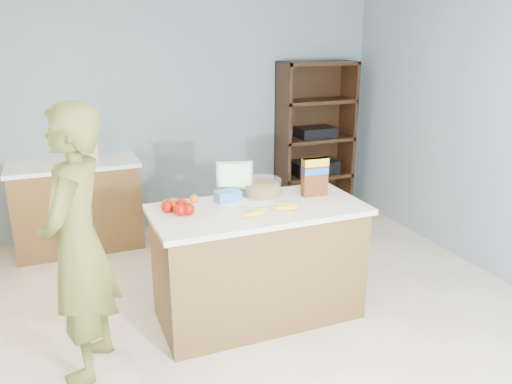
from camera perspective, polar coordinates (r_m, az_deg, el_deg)
name	(u,v)px	position (r m, az deg, el deg)	size (l,w,h in m)	color
floor	(274,335)	(3.81, 2.04, -16.00)	(4.50, 5.00, 0.02)	beige
walls	(277,110)	(3.20, 2.37, 9.36)	(4.52, 5.02, 2.51)	gray
counter_peninsula	(258,267)	(3.84, 0.28, -8.54)	(1.56, 0.76, 0.90)	brown
back_cabinet	(78,205)	(5.36, -19.68, -1.42)	(1.24, 0.62, 0.90)	brown
shelving_unit	(313,141)	(6.09, 6.55, 5.82)	(0.90, 0.40, 1.80)	black
person	(78,246)	(3.25, -19.68, -5.79)	(0.64, 0.42, 1.75)	brown
knife_block	(91,150)	(5.15, -18.33, 4.54)	(0.12, 0.10, 0.31)	tan
envelopes	(248,203)	(3.73, -0.90, -1.26)	(0.41, 0.23, 0.00)	white
bananas	(271,210)	(3.54, 1.72, -2.03)	(0.46, 0.18, 0.04)	yellow
apples	(179,208)	(3.55, -8.77, -1.77)	(0.22, 0.19, 0.09)	#960A02
oranges	(179,203)	(3.69, -8.84, -1.24)	(0.28, 0.18, 0.06)	orange
blue_carton	(228,196)	(3.78, -3.26, -0.44)	(0.18, 0.12, 0.08)	blue
salad_bowl	(262,188)	(3.90, 0.70, 0.47)	(0.30, 0.30, 0.13)	#267219
tv	(235,176)	(3.86, -2.47, 1.81)	(0.28, 0.13, 0.28)	silver
cereal_box	(315,174)	(3.89, 6.74, 2.06)	(0.20, 0.08, 0.30)	#592B14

